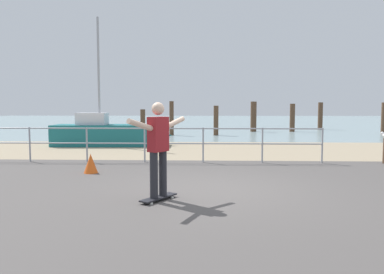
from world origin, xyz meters
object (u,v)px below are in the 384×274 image
sailboat (111,134)px  skateboard (159,198)px  traffic_cone (91,164)px  skateboarder (158,144)px

sailboat → skateboard: bearing=-70.8°
traffic_cone → skateboarder: bearing=-52.7°
skateboarder → traffic_cone: skateboarder is taller
skateboard → traffic_cone: 3.35m
sailboat → skateboard: (3.20, -9.22, -0.46)m
skateboarder → traffic_cone: bearing=127.3°
skateboard → traffic_cone: (-2.02, 2.66, 0.18)m
sailboat → traffic_cone: 6.67m
skateboarder → traffic_cone: 3.43m
skateboard → skateboarder: (0.00, 0.00, 0.95)m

